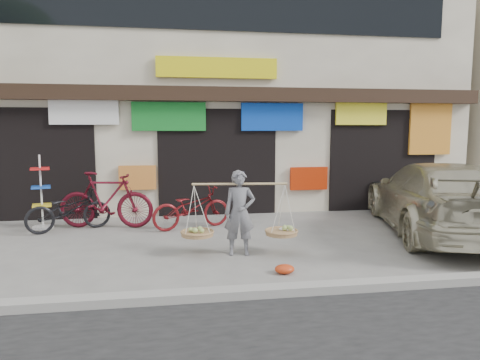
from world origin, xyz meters
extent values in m
plane|color=gray|center=(0.00, 0.00, 0.00)|extent=(70.00, 70.00, 0.00)
cube|color=gray|center=(0.00, -2.00, 0.06)|extent=(70.00, 0.25, 0.12)
cube|color=beige|center=(0.00, 6.50, 3.50)|extent=(14.00, 6.00, 7.00)
cube|color=black|center=(0.00, 3.48, 5.20)|extent=(12.00, 0.06, 1.20)
cube|color=black|center=(0.00, 3.35, 3.05)|extent=(14.00, 0.35, 0.35)
cube|color=black|center=(-4.50, 3.75, 1.35)|extent=(3.00, 0.60, 2.70)
cube|color=black|center=(0.00, 3.75, 1.35)|extent=(3.00, 0.60, 2.70)
cube|color=black|center=(4.50, 3.75, 1.35)|extent=(3.00, 0.60, 2.70)
cube|color=white|center=(-3.20, 3.42, 2.60)|extent=(1.60, 0.08, 0.60)
cube|color=#157C27|center=(-1.20, 3.42, 2.50)|extent=(1.80, 0.08, 0.70)
cube|color=#0C41C0|center=(1.40, 3.42, 2.50)|extent=(1.60, 0.08, 0.70)
cube|color=yellow|center=(3.80, 3.42, 2.60)|extent=(1.40, 0.08, 0.60)
cube|color=orange|center=(5.80, 3.42, 2.20)|extent=(1.20, 0.08, 1.40)
cube|color=orange|center=(-2.00, 3.42, 1.00)|extent=(0.90, 0.08, 0.60)
cube|color=red|center=(2.40, 3.42, 0.90)|extent=(1.00, 0.08, 0.60)
cube|color=yellow|center=(0.00, 3.42, 3.70)|extent=(3.00, 0.08, 0.50)
imported|color=slate|center=(0.02, -0.09, 0.74)|extent=(0.58, 0.41, 1.49)
cylinder|color=tan|center=(0.02, -0.09, 1.25)|extent=(1.65, 0.21, 0.04)
cylinder|color=#9E774B|center=(-0.72, -0.01, 0.38)|extent=(0.56, 0.56, 0.07)
ellipsoid|color=#A5BF66|center=(-0.72, -0.01, 0.44)|extent=(0.39, 0.39, 0.10)
cylinder|color=#9E774B|center=(0.75, -0.16, 0.38)|extent=(0.56, 0.56, 0.07)
ellipsoid|color=#A5BF66|center=(0.75, -0.16, 0.44)|extent=(0.39, 0.39, 0.10)
imported|color=black|center=(-3.37, 2.20, 0.46)|extent=(1.87, 1.27, 0.93)
imported|color=#550E1A|center=(-2.61, 2.37, 0.63)|extent=(2.17, 0.93, 1.26)
imported|color=#611013|center=(-0.74, 2.02, 0.47)|extent=(1.89, 1.17, 0.94)
imported|color=#BEB799|center=(4.37, 0.79, 0.76)|extent=(3.41, 5.60, 1.52)
cube|color=black|center=(5.02, 3.19, 0.55)|extent=(1.67, 0.54, 0.45)
cube|color=silver|center=(5.03, 3.25, 0.45)|extent=(0.44, 0.14, 0.12)
cylinder|color=silver|center=(-4.02, 2.58, 0.02)|extent=(0.45, 0.45, 0.04)
cylinder|color=silver|center=(-4.02, 2.58, 0.82)|extent=(0.04, 0.04, 1.64)
cube|color=yellow|center=(-4.02, 2.58, 0.51)|extent=(0.48, 0.48, 0.04)
cube|color=#194CB2|center=(-4.02, 2.58, 0.92)|extent=(0.48, 0.48, 0.04)
cube|color=red|center=(-4.02, 2.58, 1.33)|extent=(0.48, 0.48, 0.04)
ellipsoid|color=#BD3511|center=(0.54, -1.19, 0.07)|extent=(0.31, 0.25, 0.14)
camera|label=1|loc=(-1.10, -7.34, 2.21)|focal=32.00mm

